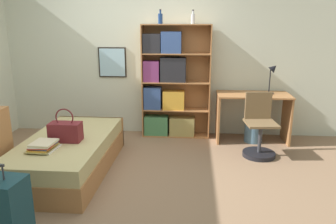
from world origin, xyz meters
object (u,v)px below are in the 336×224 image
at_px(desk, 253,109).
at_px(waste_bin, 253,133).
at_px(book_stack_on_bed, 43,146).
at_px(bookcase, 168,86).
at_px(handbag, 66,131).
at_px(desk_lamp, 273,73).
at_px(bottle_brown, 193,18).
at_px(desk_chair, 259,136).
at_px(bed, 69,154).
at_px(bottle_green, 160,18).

bearing_deg(desk, waste_bin, -64.20).
bearing_deg(waste_bin, book_stack_on_bed, -146.92).
bearing_deg(bookcase, handbag, -124.79).
xyz_separation_m(book_stack_on_bed, desk_lamp, (2.87, 1.80, 0.60)).
xyz_separation_m(bottle_brown, desk_lamp, (1.24, -0.11, -0.81)).
relative_size(desk_lamp, desk_chair, 0.54).
height_order(bed, desk_lamp, desk_lamp).
bearing_deg(bottle_brown, book_stack_on_bed, -130.37).
relative_size(book_stack_on_bed, desk_chair, 0.39).
relative_size(handbag, bookcase, 0.22).
xyz_separation_m(book_stack_on_bed, waste_bin, (2.62, 1.71, -0.35)).
bearing_deg(bookcase, waste_bin, -8.18).
bearing_deg(bottle_green, bookcase, 6.96).
xyz_separation_m(desk_lamp, desk_chair, (-0.27, -0.66, -0.80)).
height_order(desk_lamp, desk_chair, desk_lamp).
distance_m(book_stack_on_bed, bookcase, 2.31).
bearing_deg(bed, bottle_brown, 44.11).
xyz_separation_m(bed, desk_lamp, (2.76, 1.36, 0.87)).
bearing_deg(bottle_brown, desk_chair, -38.49).
bearing_deg(desk_lamp, desk_chair, -112.25).
relative_size(book_stack_on_bed, bookcase, 0.19).
bearing_deg(desk_lamp, handbag, -151.29).
bearing_deg(bookcase, bed, -127.96).
height_order(bookcase, bottle_green, bottle_green).
bearing_deg(bookcase, bottle_brown, 1.73).
height_order(bottle_brown, desk_lamp, bottle_brown).
xyz_separation_m(bottle_brown, desk_chair, (0.97, -0.77, -1.60)).
distance_m(bed, handbag, 0.37).
bearing_deg(bottle_brown, waste_bin, -11.87).
relative_size(bookcase, bottle_brown, 8.58).
bearing_deg(desk_chair, waste_bin, 87.59).
xyz_separation_m(bookcase, desk, (1.35, -0.14, -0.32)).
xyz_separation_m(bottle_green, desk_lamp, (1.74, -0.09, -0.81)).
height_order(book_stack_on_bed, desk_lamp, desk_lamp).
bearing_deg(book_stack_on_bed, bottle_brown, 49.63).
bearing_deg(bottle_green, desk_chair, -26.87).
relative_size(handbag, desk_lamp, 0.84).
height_order(bed, handbag, handbag).
bearing_deg(waste_bin, desk_lamp, 20.96).
bearing_deg(desk, desk_lamp, 7.72).
xyz_separation_m(bed, desk, (2.49, 1.32, 0.30)).
height_order(handbag, bookcase, bookcase).
relative_size(desk, waste_bin, 3.89).
relative_size(book_stack_on_bed, desk, 0.31).
height_order(bed, desk_chair, desk_chair).
bearing_deg(desk_chair, bed, -164.21).
distance_m(handbag, desk_chair, 2.61).
bearing_deg(bottle_green, desk_lamp, -2.92).
relative_size(book_stack_on_bed, bottle_brown, 1.64).
bearing_deg(bookcase, bottle_green, -173.04).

